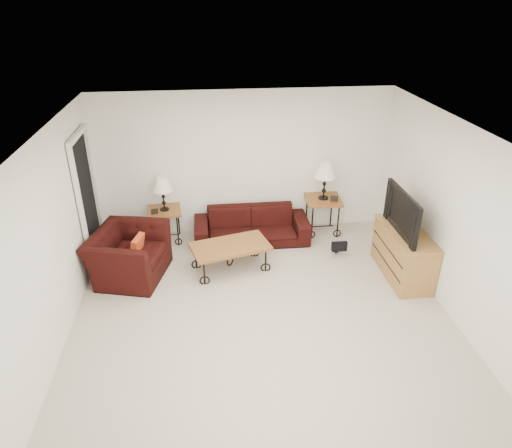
{
  "coord_description": "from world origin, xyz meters",
  "views": [
    {
      "loc": [
        -0.64,
        -4.97,
        3.93
      ],
      "look_at": [
        0.0,
        0.7,
        1.0
      ],
      "focal_mm": 32.33,
      "sensor_mm": 36.0,
      "label": 1
    }
  ],
  "objects_px": {
    "lamp_right": "(325,181)",
    "backpack": "(337,240)",
    "coffee_table": "(231,257)",
    "sofa": "(251,226)",
    "armchair": "(129,255)",
    "side_table_right": "(322,215)",
    "tv_stand": "(403,254)",
    "lamp_left": "(163,194)",
    "side_table_left": "(166,225)",
    "television": "(409,212)"
  },
  "relations": [
    {
      "from": "lamp_right",
      "to": "armchair",
      "type": "xyz_separation_m",
      "value": [
        -3.23,
        -1.06,
        -0.62
      ]
    },
    {
      "from": "armchair",
      "to": "backpack",
      "type": "distance_m",
      "value": 3.31
    },
    {
      "from": "armchair",
      "to": "lamp_right",
      "type": "bearing_deg",
      "value": -57.02
    },
    {
      "from": "coffee_table",
      "to": "backpack",
      "type": "xyz_separation_m",
      "value": [
        1.77,
        0.3,
        0.03
      ]
    },
    {
      "from": "side_table_right",
      "to": "lamp_right",
      "type": "distance_m",
      "value": 0.66
    },
    {
      "from": "television",
      "to": "backpack",
      "type": "distance_m",
      "value": 1.35
    },
    {
      "from": "lamp_left",
      "to": "backpack",
      "type": "height_order",
      "value": "lamp_left"
    },
    {
      "from": "tv_stand",
      "to": "side_table_left",
      "type": "bearing_deg",
      "value": 157.42
    },
    {
      "from": "side_table_right",
      "to": "armchair",
      "type": "distance_m",
      "value": 3.4
    },
    {
      "from": "side_table_left",
      "to": "side_table_right",
      "type": "bearing_deg",
      "value": 0.0
    },
    {
      "from": "coffee_table",
      "to": "armchair",
      "type": "height_order",
      "value": "armchair"
    },
    {
      "from": "sofa",
      "to": "armchair",
      "type": "xyz_separation_m",
      "value": [
        -1.95,
        -0.88,
        0.08
      ]
    },
    {
      "from": "sofa",
      "to": "armchair",
      "type": "bearing_deg",
      "value": -155.67
    },
    {
      "from": "sofa",
      "to": "side_table_left",
      "type": "relative_size",
      "value": 3.32
    },
    {
      "from": "television",
      "to": "armchair",
      "type": "bearing_deg",
      "value": -96.22
    },
    {
      "from": "television",
      "to": "lamp_left",
      "type": "bearing_deg",
      "value": -112.7
    },
    {
      "from": "sofa",
      "to": "lamp_right",
      "type": "relative_size",
      "value": 2.95
    },
    {
      "from": "lamp_left",
      "to": "armchair",
      "type": "relative_size",
      "value": 0.52
    },
    {
      "from": "sofa",
      "to": "tv_stand",
      "type": "relative_size",
      "value": 1.57
    },
    {
      "from": "television",
      "to": "backpack",
      "type": "relative_size",
      "value": 2.21
    },
    {
      "from": "side_table_right",
      "to": "coffee_table",
      "type": "xyz_separation_m",
      "value": [
        -1.7,
        -1.07,
        -0.11
      ]
    },
    {
      "from": "side_table_right",
      "to": "television",
      "type": "xyz_separation_m",
      "value": [
        0.86,
        -1.51,
        0.73
      ]
    },
    {
      "from": "sofa",
      "to": "lamp_right",
      "type": "bearing_deg",
      "value": 8.0
    },
    {
      "from": "tv_stand",
      "to": "backpack",
      "type": "distance_m",
      "value": 1.1
    },
    {
      "from": "coffee_table",
      "to": "backpack",
      "type": "height_order",
      "value": "backpack"
    },
    {
      "from": "side_table_left",
      "to": "armchair",
      "type": "xyz_separation_m",
      "value": [
        -0.49,
        -1.06,
        0.07
      ]
    },
    {
      "from": "coffee_table",
      "to": "sofa",
      "type": "bearing_deg",
      "value": 64.74
    },
    {
      "from": "sofa",
      "to": "lamp_right",
      "type": "height_order",
      "value": "lamp_right"
    },
    {
      "from": "lamp_left",
      "to": "lamp_right",
      "type": "xyz_separation_m",
      "value": [
        2.74,
        0.0,
        0.11
      ]
    },
    {
      "from": "side_table_right",
      "to": "lamp_right",
      "type": "height_order",
      "value": "lamp_right"
    },
    {
      "from": "side_table_right",
      "to": "tv_stand",
      "type": "height_order",
      "value": "tv_stand"
    },
    {
      "from": "television",
      "to": "backpack",
      "type": "bearing_deg",
      "value": -133.17
    },
    {
      "from": "lamp_right",
      "to": "tv_stand",
      "type": "relative_size",
      "value": 0.53
    },
    {
      "from": "side_table_right",
      "to": "coffee_table",
      "type": "height_order",
      "value": "side_table_right"
    },
    {
      "from": "side_table_left",
      "to": "lamp_right",
      "type": "xyz_separation_m",
      "value": [
        2.74,
        0.0,
        0.7
      ]
    },
    {
      "from": "lamp_left",
      "to": "lamp_right",
      "type": "bearing_deg",
      "value": 0.0
    },
    {
      "from": "tv_stand",
      "to": "side_table_right",
      "type": "bearing_deg",
      "value": 120.26
    },
    {
      "from": "lamp_right",
      "to": "armchair",
      "type": "height_order",
      "value": "lamp_right"
    },
    {
      "from": "sofa",
      "to": "side_table_left",
      "type": "distance_m",
      "value": 1.47
    },
    {
      "from": "lamp_left",
      "to": "lamp_right",
      "type": "relative_size",
      "value": 0.89
    },
    {
      "from": "side_table_right",
      "to": "television",
      "type": "distance_m",
      "value": 1.88
    },
    {
      "from": "backpack",
      "to": "side_table_right",
      "type": "bearing_deg",
      "value": 103.34
    },
    {
      "from": "side_table_left",
      "to": "lamp_right",
      "type": "bearing_deg",
      "value": 0.0
    },
    {
      "from": "tv_stand",
      "to": "backpack",
      "type": "xyz_separation_m",
      "value": [
        -0.81,
        0.74,
        -0.12
      ]
    },
    {
      "from": "lamp_left",
      "to": "tv_stand",
      "type": "height_order",
      "value": "lamp_left"
    },
    {
      "from": "sofa",
      "to": "coffee_table",
      "type": "distance_m",
      "value": 0.98
    },
    {
      "from": "side_table_left",
      "to": "lamp_left",
      "type": "bearing_deg",
      "value": 0.0
    },
    {
      "from": "sofa",
      "to": "coffee_table",
      "type": "height_order",
      "value": "sofa"
    },
    {
      "from": "lamp_right",
      "to": "television",
      "type": "xyz_separation_m",
      "value": [
        0.86,
        -1.51,
        0.07
      ]
    },
    {
      "from": "lamp_right",
      "to": "backpack",
      "type": "bearing_deg",
      "value": -84.64
    }
  ]
}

